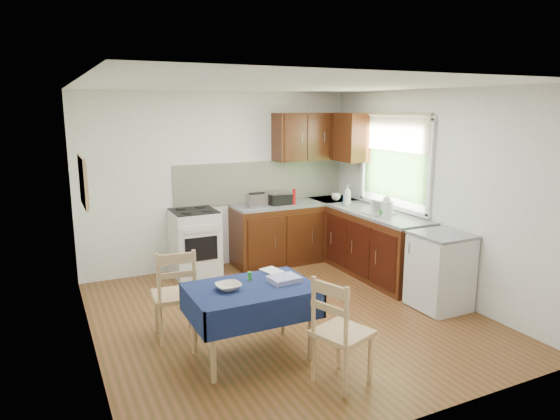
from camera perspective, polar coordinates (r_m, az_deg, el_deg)
name	(u,v)px	position (r m, az deg, el deg)	size (l,w,h in m)	color
floor	(286,316)	(5.68, 0.68, -12.02)	(4.20, 4.20, 0.00)	#523716
ceiling	(287,85)	(5.20, 0.75, 14.09)	(4.00, 4.20, 0.02)	white
wall_back	(221,180)	(7.21, -6.78, 3.37)	(4.00, 0.02, 2.50)	white
wall_front	(422,259)	(3.60, 15.89, -5.40)	(4.00, 0.02, 2.50)	white
wall_left	(86,225)	(4.77, -21.30, -1.61)	(0.02, 4.20, 2.50)	silver
wall_right	(431,192)	(6.43, 16.87, 1.95)	(0.02, 4.20, 2.50)	white
base_cabinets	(331,239)	(7.20, 5.90, -3.29)	(1.90, 2.30, 0.86)	#361809
worktop_back	(295,203)	(7.41, 1.75, 0.77)	(1.90, 0.60, 0.04)	slate
worktop_right	(378,214)	(6.80, 11.12, -0.44)	(0.60, 1.70, 0.04)	slate
worktop_corner	(332,200)	(7.73, 6.02, 1.16)	(0.60, 0.60, 0.04)	slate
splashback	(263,181)	(7.44, -1.99, 3.31)	(2.70, 0.02, 0.60)	white
upper_cabinets	(324,137)	(7.53, 5.03, 8.34)	(1.20, 0.85, 0.70)	#361809
stove	(195,243)	(6.95, -9.71, -3.71)	(0.60, 0.61, 0.92)	silver
window	(394,155)	(6.89, 12.94, 6.13)	(0.04, 1.48, 1.26)	#2B4E20
fridge	(440,271)	(6.03, 17.84, -6.66)	(0.58, 0.60, 0.89)	silver
corkboard	(83,182)	(5.01, -21.56, 3.03)	(0.04, 0.62, 0.47)	tan
dining_table	(251,297)	(4.62, -3.31, -9.94)	(1.13, 0.77, 0.68)	#101C41
chair_far	(175,292)	(5.07, -11.88, -9.13)	(0.45, 0.45, 0.95)	tan
chair_near	(339,329)	(4.23, 6.76, -13.33)	(0.53, 0.53, 0.94)	tan
toaster	(257,200)	(7.02, -2.68, 1.11)	(0.28, 0.17, 0.21)	#AFAEB3
sandwich_press	(279,198)	(7.24, -0.16, 1.41)	(0.32, 0.28, 0.19)	black
sauce_bottle	(294,197)	(7.21, 1.61, 1.52)	(0.05, 0.05, 0.22)	#B60E0F
yellow_packet	(276,196)	(7.40, -0.48, 1.57)	(0.13, 0.08, 0.17)	gold
dish_rack	(379,212)	(6.72, 11.23, -0.23)	(0.37, 0.29, 0.18)	#95959A
kettle	(387,207)	(6.57, 12.11, 0.32)	(0.16, 0.16, 0.26)	silver
cup	(336,197)	(7.58, 6.42, 1.50)	(0.14, 0.14, 0.11)	white
soap_bottle_a	(347,195)	(7.25, 7.70, 1.73)	(0.11, 0.11, 0.29)	silver
soap_bottle_b	(347,198)	(7.29, 7.65, 1.36)	(0.08, 0.08, 0.18)	#2074BD
soap_bottle_c	(384,210)	(6.58, 11.79, 0.01)	(0.12, 0.12, 0.16)	#2A8725
plate_bowl	(228,287)	(4.52, -5.91, -8.70)	(0.22, 0.22, 0.06)	beige
book	(265,272)	(4.93, -1.69, -7.15)	(0.16, 0.22, 0.02)	white
spice_jar	(250,276)	(4.74, -3.48, -7.55)	(0.04, 0.04, 0.08)	green
tea_towel	(284,279)	(4.69, 0.49, -7.91)	(0.28, 0.22, 0.05)	navy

